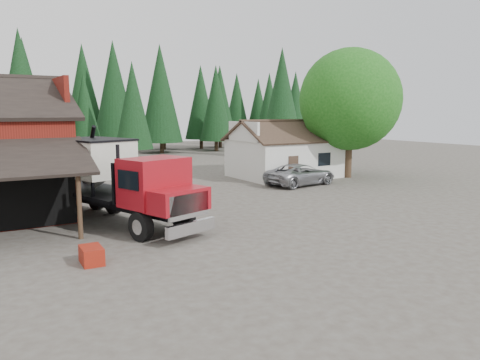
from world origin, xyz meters
TOP-DOWN VIEW (x-y plane):
  - ground at (0.00, 0.00)m, footprint 120.00×120.00m
  - farmhouse at (13.00, 13.00)m, footprint 8.60×6.42m
  - deciduous_tree at (17.01, 9.97)m, footprint 8.00×8.00m
  - conifer_backdrop at (0.00, 42.00)m, footprint 76.00×16.00m
  - near_pine_b at (6.00, 30.00)m, footprint 3.96×3.96m
  - near_pine_c at (22.00, 26.00)m, footprint 4.84×4.84m
  - near_pine_d at (-4.00, 34.00)m, footprint 5.28×5.28m
  - feed_truck at (-3.50, 4.03)m, footprint 5.76×10.48m
  - silver_car at (11.26, 8.81)m, footprint 5.87×3.33m
  - equip_box at (-6.00, -1.41)m, footprint 0.74×1.13m

SIDE VIEW (x-z plane):
  - ground at x=0.00m, z-range 0.00..0.00m
  - conifer_backdrop at x=0.00m, z-range -8.00..8.00m
  - equip_box at x=-6.00m, z-range 0.00..0.60m
  - silver_car at x=11.26m, z-range 0.00..1.54m
  - farmhouse at x=13.00m, z-range -0.66..3.99m
  - feed_truck at x=-3.50m, z-range -0.15..4.43m
  - near_pine_b at x=6.00m, z-range 0.69..11.09m
  - deciduous_tree at x=17.01m, z-range 0.81..11.01m
  - near_pine_c at x=22.00m, z-range 0.69..13.09m
  - near_pine_d at x=-4.00m, z-range 0.69..14.09m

